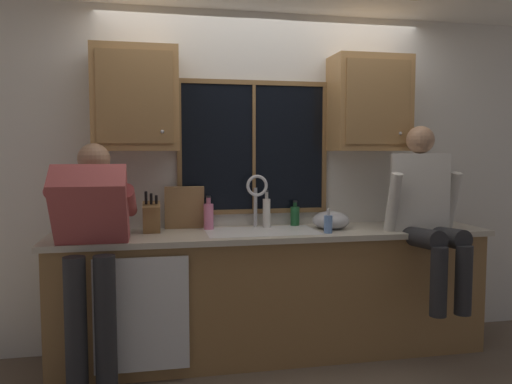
{
  "coord_description": "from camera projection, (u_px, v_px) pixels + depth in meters",
  "views": [
    {
      "loc": [
        -0.86,
        -3.85,
        1.5
      ],
      "look_at": [
        -0.13,
        -0.3,
        1.21
      ],
      "focal_mm": 35.61,
      "sensor_mm": 36.0,
      "label": 1
    }
  ],
  "objects": [
    {
      "name": "faucet",
      "position": [
        258.0,
        194.0,
        3.82
      ],
      "size": [
        0.18,
        0.09,
        0.4
      ],
      "color": "silver",
      "rests_on": "countertop"
    },
    {
      "name": "knife_block",
      "position": [
        152.0,
        218.0,
        3.57
      ],
      "size": [
        0.12,
        0.18,
        0.32
      ],
      "color": "olive",
      "rests_on": "countertop"
    },
    {
      "name": "lower_cabinet_run",
      "position": [
        273.0,
        295.0,
        3.73
      ],
      "size": [
        3.1,
        0.58,
        0.88
      ],
      "primitive_type": "cube",
      "color": "olive",
      "rests_on": "floor"
    },
    {
      "name": "upper_cabinet_left",
      "position": [
        136.0,
        99.0,
        3.54
      ],
      "size": [
        0.59,
        0.36,
        0.72
      ],
      "color": "#A87A47"
    },
    {
      "name": "sink",
      "position": [
        262.0,
        245.0,
        3.67
      ],
      "size": [
        0.8,
        0.46,
        0.21
      ],
      "color": "silver",
      "rests_on": "lower_cabinet_run"
    },
    {
      "name": "person_standing",
      "position": [
        92.0,
        239.0,
        3.13
      ],
      "size": [
        0.53,
        0.69,
        1.55
      ],
      "color": "#262628",
      "rests_on": "floor"
    },
    {
      "name": "window_glass",
      "position": [
        254.0,
        148.0,
        3.9
      ],
      "size": [
        1.1,
        0.02,
        0.95
      ],
      "primitive_type": "cube",
      "color": "black"
    },
    {
      "name": "back_wall",
      "position": [
        263.0,
        179.0,
        4.0
      ],
      "size": [
        5.5,
        0.12,
        2.55
      ],
      "primitive_type": "cube",
      "color": "silver",
      "rests_on": "floor"
    },
    {
      "name": "window_frame_left",
      "position": [
        179.0,
        147.0,
        3.78
      ],
      "size": [
        0.03,
        0.02,
        0.95
      ],
      "primitive_type": "cube",
      "color": "brown"
    },
    {
      "name": "countertop",
      "position": [
        274.0,
        234.0,
        3.67
      ],
      "size": [
        3.16,
        0.62,
        0.04
      ],
      "primitive_type": "cube",
      "color": "beige",
      "rests_on": "lower_cabinet_run"
    },
    {
      "name": "window_frame_top",
      "position": [
        254.0,
        83.0,
        3.85
      ],
      "size": [
        1.17,
        0.02,
        0.04
      ],
      "primitive_type": "cube",
      "color": "brown"
    },
    {
      "name": "window_frame_right",
      "position": [
        324.0,
        148.0,
        4.0
      ],
      "size": [
        0.04,
        0.02,
        0.95
      ],
      "primitive_type": "cube",
      "color": "brown"
    },
    {
      "name": "person_sitting_on_counter",
      "position": [
        426.0,
        207.0,
        3.61
      ],
      "size": [
        0.54,
        0.66,
        1.26
      ],
      "color": "#262628",
      "rests_on": "countertop"
    },
    {
      "name": "cutting_board",
      "position": [
        184.0,
        208.0,
        3.75
      ],
      "size": [
        0.29,
        0.09,
        0.32
      ],
      "primitive_type": "cube",
      "rotation": [
        0.21,
        0.0,
        0.0
      ],
      "color": "#997047",
      "rests_on": "countertop"
    },
    {
      "name": "upper_cabinet_right",
      "position": [
        369.0,
        104.0,
        3.89
      ],
      "size": [
        0.59,
        0.36,
        0.72
      ],
      "color": "#A87A47"
    },
    {
      "name": "bottle_amber_small",
      "position": [
        209.0,
        216.0,
        3.74
      ],
      "size": [
        0.07,
        0.07,
        0.25
      ],
      "color": "pink",
      "rests_on": "countertop"
    },
    {
      "name": "dishwasher_front",
      "position": [
        142.0,
        315.0,
        3.23
      ],
      "size": [
        0.6,
        0.02,
        0.74
      ],
      "primitive_type": "cube",
      "color": "white"
    },
    {
      "name": "window_mullion_center",
      "position": [
        254.0,
        148.0,
        3.89
      ],
      "size": [
        0.02,
        0.02,
        0.95
      ],
      "primitive_type": "cube",
      "color": "brown"
    },
    {
      "name": "soap_dispenser",
      "position": [
        328.0,
        224.0,
        3.58
      ],
      "size": [
        0.06,
        0.07,
        0.18
      ],
      "color": "#668CCC",
      "rests_on": "countertop"
    },
    {
      "name": "window_frame_bottom",
      "position": [
        254.0,
        211.0,
        3.93
      ],
      "size": [
        1.17,
        0.02,
        0.04
      ],
      "primitive_type": "cube",
      "color": "brown"
    },
    {
      "name": "bottle_green_glass",
      "position": [
        295.0,
        215.0,
        3.94
      ],
      "size": [
        0.07,
        0.07,
        0.19
      ],
      "color": "#1E592D",
      "rests_on": "countertop"
    },
    {
      "name": "bottle_tall_clear",
      "position": [
        267.0,
        212.0,
        3.83
      ],
      "size": [
        0.06,
        0.06,
        0.28
      ],
      "color": "silver",
      "rests_on": "countertop"
    },
    {
      "name": "mixing_bowl",
      "position": [
        331.0,
        220.0,
        3.79
      ],
      "size": [
        0.27,
        0.27,
        0.14
      ],
      "primitive_type": "ellipsoid",
      "color": "#B7B7BC",
      "rests_on": "countertop"
    }
  ]
}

